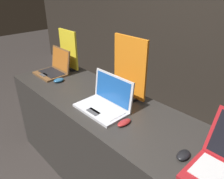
{
  "coord_description": "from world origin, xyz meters",
  "views": [
    {
      "loc": [
        1.06,
        -0.68,
        1.75
      ],
      "look_at": [
        -0.0,
        0.32,
        1.0
      ],
      "focal_mm": 35.0,
      "sensor_mm": 36.0,
      "label": 1
    }
  ],
  "objects_px": {
    "laptop_middle": "(105,102)",
    "mouse_middle": "(124,123)",
    "laptop_front": "(54,68)",
    "mouse_front": "(59,80)",
    "promo_stand_front": "(69,51)",
    "promo_stand_middle": "(130,70)",
    "mouse_back": "(183,155)"
  },
  "relations": [
    {
      "from": "mouse_middle",
      "to": "mouse_front",
      "type": "bearing_deg",
      "value": 177.43
    },
    {
      "from": "mouse_front",
      "to": "promo_stand_front",
      "type": "relative_size",
      "value": 0.25
    },
    {
      "from": "mouse_front",
      "to": "mouse_back",
      "type": "relative_size",
      "value": 1.05
    },
    {
      "from": "laptop_front",
      "to": "laptop_middle",
      "type": "xyz_separation_m",
      "value": [
        0.89,
        -0.07,
        -0.0
      ]
    },
    {
      "from": "promo_stand_front",
      "to": "mouse_back",
      "type": "height_order",
      "value": "promo_stand_front"
    },
    {
      "from": "promo_stand_middle",
      "to": "mouse_back",
      "type": "xyz_separation_m",
      "value": [
        0.69,
        -0.29,
        -0.23
      ]
    },
    {
      "from": "laptop_front",
      "to": "promo_stand_middle",
      "type": "height_order",
      "value": "promo_stand_middle"
    },
    {
      "from": "laptop_middle",
      "to": "mouse_back",
      "type": "xyz_separation_m",
      "value": [
        0.69,
        -0.03,
        -0.04
      ]
    },
    {
      "from": "laptop_front",
      "to": "laptop_middle",
      "type": "height_order",
      "value": "laptop_front"
    },
    {
      "from": "laptop_front",
      "to": "mouse_front",
      "type": "bearing_deg",
      "value": -20.44
    },
    {
      "from": "laptop_front",
      "to": "mouse_back",
      "type": "relative_size",
      "value": 3.16
    },
    {
      "from": "laptop_middle",
      "to": "mouse_middle",
      "type": "height_order",
      "value": "laptop_middle"
    },
    {
      "from": "laptop_middle",
      "to": "mouse_middle",
      "type": "distance_m",
      "value": 0.25
    },
    {
      "from": "laptop_middle",
      "to": "promo_stand_middle",
      "type": "relative_size",
      "value": 0.78
    },
    {
      "from": "mouse_front",
      "to": "promo_stand_front",
      "type": "height_order",
      "value": "promo_stand_front"
    },
    {
      "from": "mouse_middle",
      "to": "promo_stand_middle",
      "type": "distance_m",
      "value": 0.46
    },
    {
      "from": "laptop_middle",
      "to": "promo_stand_front",
      "type": "bearing_deg",
      "value": 163.22
    },
    {
      "from": "promo_stand_front",
      "to": "mouse_back",
      "type": "relative_size",
      "value": 4.21
    },
    {
      "from": "laptop_front",
      "to": "promo_stand_front",
      "type": "xyz_separation_m",
      "value": [
        0.0,
        0.19,
        0.14
      ]
    },
    {
      "from": "mouse_front",
      "to": "promo_stand_middle",
      "type": "relative_size",
      "value": 0.21
    },
    {
      "from": "mouse_front",
      "to": "mouse_back",
      "type": "height_order",
      "value": "mouse_front"
    },
    {
      "from": "mouse_front",
      "to": "promo_stand_middle",
      "type": "xyz_separation_m",
      "value": [
        0.67,
        0.27,
        0.23
      ]
    },
    {
      "from": "promo_stand_front",
      "to": "laptop_middle",
      "type": "height_order",
      "value": "promo_stand_front"
    },
    {
      "from": "laptop_front",
      "to": "mouse_back",
      "type": "bearing_deg",
      "value": -3.85
    },
    {
      "from": "mouse_front",
      "to": "laptop_middle",
      "type": "bearing_deg",
      "value": 0.47
    },
    {
      "from": "laptop_middle",
      "to": "mouse_back",
      "type": "bearing_deg",
      "value": -2.63
    },
    {
      "from": "mouse_back",
      "to": "laptop_front",
      "type": "bearing_deg",
      "value": 176.15
    },
    {
      "from": "laptop_front",
      "to": "mouse_front",
      "type": "distance_m",
      "value": 0.23
    },
    {
      "from": "mouse_front",
      "to": "promo_stand_front",
      "type": "distance_m",
      "value": 0.39
    },
    {
      "from": "promo_stand_front",
      "to": "laptop_middle",
      "type": "relative_size",
      "value": 1.07
    },
    {
      "from": "laptop_front",
      "to": "promo_stand_front",
      "type": "distance_m",
      "value": 0.24
    },
    {
      "from": "mouse_middle",
      "to": "laptop_front",
      "type": "bearing_deg",
      "value": 173.89
    }
  ]
}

